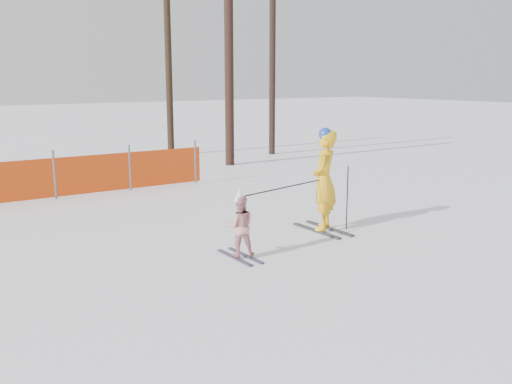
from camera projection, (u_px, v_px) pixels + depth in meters
ground at (272, 252)px, 10.06m from camera, size 120.00×120.00×0.00m
adult at (324, 180)px, 11.27m from camera, size 0.85×1.38×2.07m
child at (240, 226)px, 9.65m from camera, size 0.63×1.04×1.23m
ski_poles at (310, 192)px, 10.80m from camera, size 2.67×0.51×1.30m
tree_trunks at (222, 73)px, 20.98m from camera, size 3.78×3.76×6.54m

